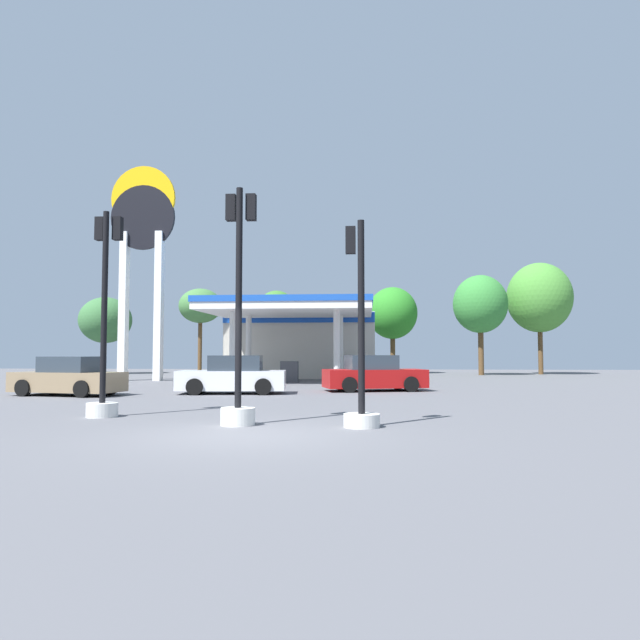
{
  "coord_description": "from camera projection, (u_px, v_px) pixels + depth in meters",
  "views": [
    {
      "loc": [
        2.25,
        -10.62,
        1.5
      ],
      "look_at": [
        0.17,
        15.23,
        3.01
      ],
      "focal_mm": 32.52,
      "sensor_mm": 36.0,
      "label": 1
    }
  ],
  "objects": [
    {
      "name": "tree_1",
      "position": [
        200.0,
        306.0,
        44.67
      ],
      "size": [
        3.3,
        3.3,
        6.52
      ],
      "color": "brown",
      "rests_on": "ground"
    },
    {
      "name": "traffic_signal_2",
      "position": [
        239.0,
        344.0,
        12.27
      ],
      "size": [
        0.72,
        0.72,
        5.05
      ],
      "color": "silver",
      "rests_on": "ground"
    },
    {
      "name": "gas_station",
      "position": [
        302.0,
        341.0,
        36.43
      ],
      "size": [
        9.06,
        13.94,
        4.26
      ],
      "color": "beige",
      "rests_on": "ground"
    },
    {
      "name": "tree_3",
      "position": [
        393.0,
        313.0,
        43.86
      ],
      "size": [
        3.75,
        3.75,
        6.54
      ],
      "color": "brown",
      "rests_on": "ground"
    },
    {
      "name": "tree_4",
      "position": [
        480.0,
        304.0,
        40.74
      ],
      "size": [
        3.78,
        3.78,
        7.03
      ],
      "color": "brown",
      "rests_on": "ground"
    },
    {
      "name": "car_0",
      "position": [
        374.0,
        375.0,
        23.29
      ],
      "size": [
        4.31,
        2.68,
        1.44
      ],
      "color": "black",
      "rests_on": "ground"
    },
    {
      "name": "tree_5",
      "position": [
        539.0,
        298.0,
        42.15
      ],
      "size": [
        4.63,
        4.63,
        8.12
      ],
      "color": "brown",
      "rests_on": "ground"
    },
    {
      "name": "car_2",
      "position": [
        69.0,
        378.0,
        20.81
      ],
      "size": [
        4.13,
        2.31,
        1.4
      ],
      "color": "black",
      "rests_on": "ground"
    },
    {
      "name": "traffic_signal_1",
      "position": [
        360.0,
        365.0,
        11.91
      ],
      "size": [
        0.74,
        0.74,
        4.28
      ],
      "color": "silver",
      "rests_on": "ground"
    },
    {
      "name": "ground_plane",
      "position": [
        245.0,
        435.0,
        10.66
      ],
      "size": [
        90.0,
        90.0,
        0.0
      ],
      "primitive_type": "plane",
      "color": "#56565B",
      "rests_on": "ground"
    },
    {
      "name": "traffic_signal_0",
      "position": [
        104.0,
        344.0,
        13.86
      ],
      "size": [
        0.73,
        0.73,
        4.94
      ],
      "color": "silver",
      "rests_on": "ground"
    },
    {
      "name": "tree_2",
      "position": [
        276.0,
        313.0,
        43.77
      ],
      "size": [
        3.09,
        3.09,
        6.27
      ],
      "color": "brown",
      "rests_on": "ground"
    },
    {
      "name": "car_1",
      "position": [
        233.0,
        376.0,
        21.75
      ],
      "size": [
        4.15,
        2.14,
        1.43
      ],
      "color": "black",
      "rests_on": "ground"
    },
    {
      "name": "station_pole_sign",
      "position": [
        142.0,
        245.0,
        32.51
      ],
      "size": [
        3.66,
        0.56,
        12.09
      ],
      "color": "white",
      "rests_on": "ground"
    },
    {
      "name": "tree_0",
      "position": [
        105.0,
        320.0,
        43.12
      ],
      "size": [
        3.84,
        3.84,
        5.71
      ],
      "color": "brown",
      "rests_on": "ground"
    }
  ]
}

